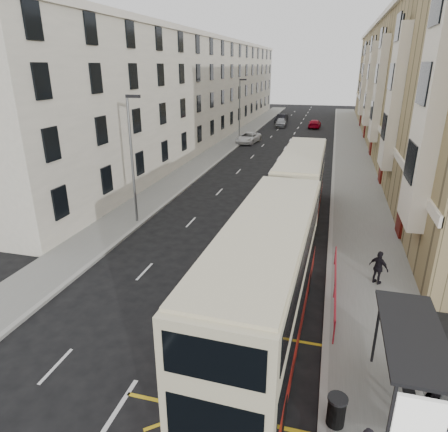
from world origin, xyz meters
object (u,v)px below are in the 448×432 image
(pedestrian_far, at_px, (379,268))
(pedestrian_mid, at_px, (434,412))
(double_decker_rear, at_px, (301,185))
(car_dark, at_px, (282,119))
(litter_bin, at_px, (336,410))
(double_decker_front, at_px, (265,282))
(white_van, at_px, (248,138))
(car_red, at_px, (315,124))
(street_lamp_near, at_px, (132,153))
(car_silver, at_px, (281,122))
(bus_shelter, at_px, (418,364))
(street_lamp_far, at_px, (240,107))

(pedestrian_far, bearing_deg, pedestrian_mid, 131.43)
(double_decker_rear, height_order, car_dark, double_decker_rear)
(litter_bin, bearing_deg, double_decker_front, 127.90)
(white_van, relative_size, car_red, 1.09)
(street_lamp_near, height_order, pedestrian_mid, street_lamp_near)
(street_lamp_near, distance_m, car_silver, 46.53)
(double_decker_rear, xyz_separation_m, litter_bin, (2.52, -16.72, -1.68))
(double_decker_rear, xyz_separation_m, car_red, (-1.22, 42.95, -1.66))
(white_van, height_order, car_red, white_van)
(pedestrian_mid, bearing_deg, bus_shelter, 119.48)
(street_lamp_far, distance_m, pedestrian_mid, 45.65)
(bus_shelter, distance_m, pedestrian_mid, 1.27)
(litter_bin, bearing_deg, white_van, 104.91)
(pedestrian_mid, distance_m, car_silver, 60.30)
(pedestrian_mid, distance_m, white_van, 45.42)
(car_red, bearing_deg, pedestrian_mid, 97.42)
(litter_bin, bearing_deg, street_lamp_far, 106.42)
(street_lamp_far, relative_size, white_van, 1.61)
(street_lamp_near, bearing_deg, bus_shelter, -40.14)
(car_red, bearing_deg, street_lamp_far, 63.06)
(pedestrian_mid, height_order, car_red, pedestrian_mid)
(bus_shelter, bearing_deg, street_lamp_near, 139.86)
(street_lamp_near, height_order, car_silver, street_lamp_near)
(litter_bin, relative_size, pedestrian_far, 0.58)
(bus_shelter, distance_m, pedestrian_far, 8.03)
(car_dark, distance_m, car_red, 7.64)
(pedestrian_far, bearing_deg, car_red, -46.83)
(double_decker_front, bearing_deg, white_van, 104.14)
(bus_shelter, relative_size, street_lamp_far, 0.53)
(street_lamp_near, xyz_separation_m, double_decker_front, (10.03, -9.65, -2.19))
(double_decker_front, relative_size, double_decker_rear, 1.06)
(street_lamp_near, height_order, street_lamp_far, same)
(car_silver, distance_m, car_red, 5.56)
(bus_shelter, distance_m, litter_bin, 2.59)
(pedestrian_far, xyz_separation_m, car_dark, (-11.64, 55.68, -0.21))
(white_van, height_order, car_dark, car_dark)
(car_silver, bearing_deg, pedestrian_far, -80.42)
(street_lamp_near, bearing_deg, double_decker_rear, 19.65)
(street_lamp_near, xyz_separation_m, street_lamp_far, (0.00, 30.00, 0.00))
(street_lamp_far, distance_m, white_van, 4.12)
(street_lamp_near, height_order, litter_bin, street_lamp_near)
(pedestrian_mid, bearing_deg, pedestrian_far, 79.52)
(car_dark, height_order, car_red, car_dark)
(car_silver, bearing_deg, double_decker_rear, -83.76)
(pedestrian_far, height_order, white_van, pedestrian_far)
(pedestrian_mid, height_order, pedestrian_far, pedestrian_mid)
(bus_shelter, relative_size, pedestrian_mid, 2.28)
(white_van, height_order, car_silver, car_silver)
(litter_bin, relative_size, pedestrian_mid, 0.51)
(car_silver, bearing_deg, white_van, -100.85)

